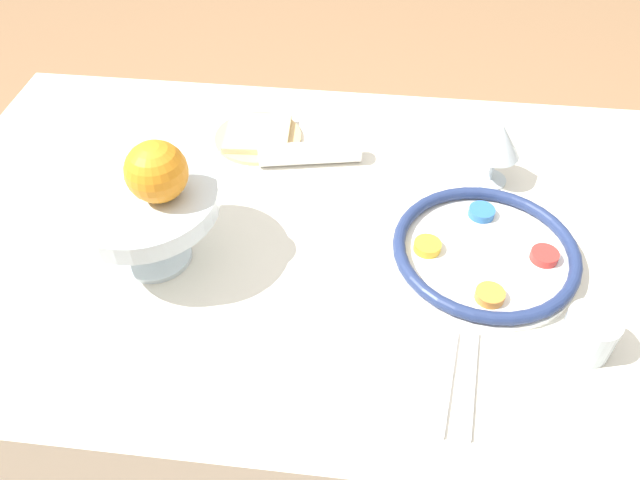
# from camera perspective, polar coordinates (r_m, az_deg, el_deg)

# --- Properties ---
(ground_plane) EXTENTS (8.00, 8.00, 0.00)m
(ground_plane) POSITION_cam_1_polar(r_m,az_deg,el_deg) (1.65, 2.78, -18.61)
(ground_plane) COLOR #99704C
(dining_table) EXTENTS (1.51, 0.83, 0.77)m
(dining_table) POSITION_cam_1_polar(r_m,az_deg,el_deg) (1.32, 3.36, -11.22)
(dining_table) COLOR silver
(dining_table) RESTS_ON ground_plane
(seder_plate) EXTENTS (0.29, 0.29, 0.03)m
(seder_plate) POSITION_cam_1_polar(r_m,az_deg,el_deg) (1.00, 14.87, -1.05)
(seder_plate) COLOR white
(seder_plate) RESTS_ON dining_table
(wine_glass) EXTENTS (0.08, 0.08, 0.12)m
(wine_glass) POSITION_cam_1_polar(r_m,az_deg,el_deg) (1.10, 16.05, 8.69)
(wine_glass) COLOR silver
(wine_glass) RESTS_ON dining_table
(fruit_stand) EXTENTS (0.22, 0.22, 0.13)m
(fruit_stand) POSITION_cam_1_polar(r_m,az_deg,el_deg) (0.94, -15.87, 2.93)
(fruit_stand) COLOR silver
(fruit_stand) RESTS_ON dining_table
(orange_fruit) EXTENTS (0.09, 0.09, 0.09)m
(orange_fruit) POSITION_cam_1_polar(r_m,az_deg,el_deg) (0.88, -14.74, 6.07)
(orange_fruit) COLOR orange
(orange_fruit) RESTS_ON fruit_stand
(bread_plate) EXTENTS (0.17, 0.17, 0.02)m
(bread_plate) POSITION_cam_1_polar(r_m,az_deg,el_deg) (1.21, -5.70, 9.48)
(bread_plate) COLOR tan
(bread_plate) RESTS_ON dining_table
(napkin_roll) EXTENTS (0.19, 0.08, 0.04)m
(napkin_roll) POSITION_cam_1_polar(r_m,az_deg,el_deg) (1.14, -0.96, 7.96)
(napkin_roll) COLOR white
(napkin_roll) RESTS_ON dining_table
(cup_near) EXTENTS (0.07, 0.07, 0.06)m
(cup_near) POSITION_cam_1_polar(r_m,az_deg,el_deg) (0.92, 23.37, -7.86)
(cup_near) COLOR silver
(cup_near) RESTS_ON dining_table
(fork_left) EXTENTS (0.04, 0.17, 0.01)m
(fork_left) POSITION_cam_1_polar(r_m,az_deg,el_deg) (0.86, 13.31, -12.58)
(fork_left) COLOR silver
(fork_left) RESTS_ON dining_table
(fork_right) EXTENTS (0.04, 0.17, 0.01)m
(fork_right) POSITION_cam_1_polar(r_m,az_deg,el_deg) (0.85, 11.28, -12.48)
(fork_right) COLOR silver
(fork_right) RESTS_ON dining_table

